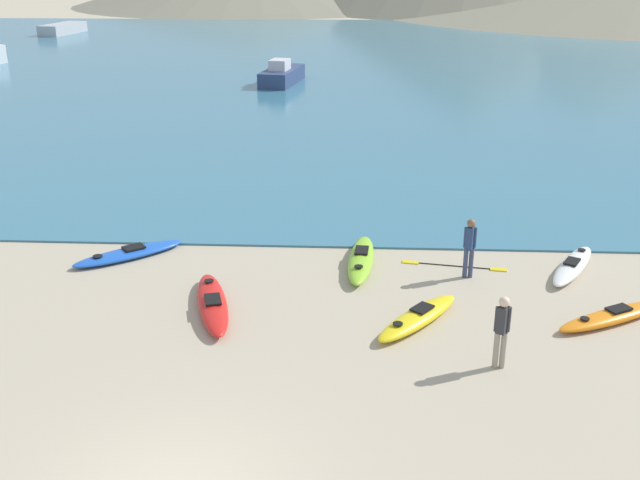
# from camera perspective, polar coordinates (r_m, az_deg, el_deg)

# --- Properties ---
(bay_water) EXTENTS (160.00, 70.00, 0.06)m
(bay_water) POSITION_cam_1_polar(r_m,az_deg,el_deg) (55.39, -0.06, 13.21)
(bay_water) COLOR teal
(bay_water) RESTS_ON ground_plane
(kayak_on_sand_1) EXTENTS (2.93, 2.55, 0.29)m
(kayak_on_sand_1) POSITION_cam_1_polar(r_m,az_deg,el_deg) (21.29, -14.37, -0.99)
(kayak_on_sand_1) COLOR blue
(kayak_on_sand_1) RESTS_ON ground_plane
(kayak_on_sand_2) EXTENTS (2.01, 2.94, 0.36)m
(kayak_on_sand_2) POSITION_cam_1_polar(r_m,az_deg,el_deg) (20.87, 18.70, -1.86)
(kayak_on_sand_2) COLOR white
(kayak_on_sand_2) RESTS_ON ground_plane
(kayak_on_sand_3) EXTENTS (0.89, 3.34, 0.40)m
(kayak_on_sand_3) POSITION_cam_1_polar(r_m,az_deg,el_deg) (20.13, 3.15, -1.48)
(kayak_on_sand_3) COLOR #8CCC2D
(kayak_on_sand_3) RESTS_ON ground_plane
(kayak_on_sand_4) EXTENTS (2.31, 2.72, 0.36)m
(kayak_on_sand_4) POSITION_cam_1_polar(r_m,az_deg,el_deg) (17.24, 7.49, -5.86)
(kayak_on_sand_4) COLOR yellow
(kayak_on_sand_4) RESTS_ON ground_plane
(kayak_on_sand_5) EXTENTS (1.54, 3.42, 0.38)m
(kayak_on_sand_5) POSITION_cam_1_polar(r_m,az_deg,el_deg) (17.88, -8.19, -4.81)
(kayak_on_sand_5) COLOR red
(kayak_on_sand_5) RESTS_ON ground_plane
(kayak_on_sand_6) EXTENTS (3.07, 2.06, 0.31)m
(kayak_on_sand_6) POSITION_cam_1_polar(r_m,az_deg,el_deg) (18.47, 21.41, -5.41)
(kayak_on_sand_6) COLOR orange
(kayak_on_sand_6) RESTS_ON ground_plane
(person_near_foreground) EXTENTS (0.32, 0.28, 1.59)m
(person_near_foreground) POSITION_cam_1_polar(r_m,az_deg,el_deg) (15.49, 13.69, -6.50)
(person_near_foreground) COLOR gray
(person_near_foreground) RESTS_ON ground_plane
(person_near_waterline) EXTENTS (0.32, 0.28, 1.60)m
(person_near_waterline) POSITION_cam_1_polar(r_m,az_deg,el_deg) (19.49, 11.33, -0.33)
(person_near_waterline) COLOR #384260
(person_near_waterline) RESTS_ON ground_plane
(moored_boat_0) EXTENTS (2.55, 4.98, 1.53)m
(moored_boat_0) POSITION_cam_1_polar(r_m,az_deg,el_deg) (47.36, -2.93, 12.46)
(moored_boat_0) COLOR navy
(moored_boat_0) RESTS_ON bay_water
(moored_boat_2) EXTENTS (3.05, 5.90, 0.96)m
(moored_boat_2) POSITION_cam_1_polar(r_m,az_deg,el_deg) (79.26, -19.01, 14.98)
(moored_boat_2) COLOR #B2B2B7
(moored_boat_2) RESTS_ON bay_water
(loose_paddle) EXTENTS (2.77, 0.63, 0.03)m
(loose_paddle) POSITION_cam_1_polar(r_m,az_deg,el_deg) (20.42, 10.18, -1.95)
(loose_paddle) COLOR black
(loose_paddle) RESTS_ON ground_plane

